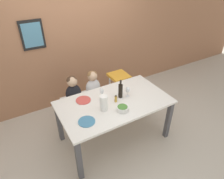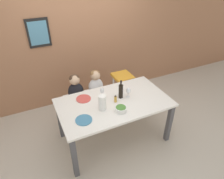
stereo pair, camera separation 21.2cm
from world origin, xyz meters
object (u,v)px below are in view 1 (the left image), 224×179
object	(u,v)px
wine_bottle	(120,90)
paper_towel_roll	(104,103)
chair_far_left	(75,104)
person_child_left	(73,89)
chair_far_center	(94,98)
chair_right_highchair	(119,82)
wine_glass_far	(102,91)
dinner_plate_front_left	(87,121)
salad_bowl_large	(122,108)
dinner_plate_back_left	(83,100)
wine_glass_near	(128,90)
person_child_center	(93,83)

from	to	relation	value
wine_bottle	paper_towel_roll	bearing A→B (deg)	-158.18
chair_far_left	person_child_left	xyz separation A→B (m)	(0.00, 0.00, 0.32)
chair_far_left	person_child_left	size ratio (longest dim) A/B	0.96
chair_far_center	chair_right_highchair	world-z (taller)	chair_right_highchair
wine_bottle	wine_glass_far	xyz separation A→B (m)	(-0.26, 0.13, -0.01)
chair_far_left	dinner_plate_front_left	world-z (taller)	dinner_plate_front_left
paper_towel_roll	salad_bowl_large	distance (m)	0.28
paper_towel_roll	wine_glass_far	distance (m)	0.31
dinner_plate_back_left	chair_far_left	bearing A→B (deg)	89.76
chair_right_highchair	dinner_plate_front_left	world-z (taller)	dinner_plate_front_left
person_child_left	paper_towel_roll	size ratio (longest dim) A/B	2.06
paper_towel_roll	person_child_left	bearing A→B (deg)	101.50
person_child_left	wine_glass_near	xyz separation A→B (m)	(0.66, -0.71, 0.16)
chair_far_center	wine_bottle	xyz separation A→B (m)	(0.16, -0.67, 0.49)
person_child_left	wine_glass_far	distance (m)	0.63
chair_far_left	chair_right_highchair	size ratio (longest dim) A/B	0.63
person_child_center	dinner_plate_back_left	xyz separation A→B (m)	(-0.38, -0.47, 0.05)
wine_bottle	salad_bowl_large	xyz separation A→B (m)	(-0.15, -0.30, -0.08)
chair_right_highchair	person_child_left	size ratio (longest dim) A/B	1.52
person_child_center	dinner_plate_front_left	size ratio (longest dim) A/B	2.12
person_child_left	wine_bottle	size ratio (longest dim) A/B	1.61
wine_bottle	dinner_plate_back_left	bearing A→B (deg)	159.22
chair_far_left	dinner_plate_back_left	distance (m)	0.60
person_child_left	dinner_plate_front_left	xyz separation A→B (m)	(-0.16, -0.94, 0.05)
chair_far_center	wine_glass_far	bearing A→B (deg)	-100.10
chair_far_center	salad_bowl_large	xyz separation A→B (m)	(0.01, -0.97, 0.42)
salad_bowl_large	dinner_plate_front_left	bearing A→B (deg)	176.15
dinner_plate_back_left	person_child_center	bearing A→B (deg)	50.74
chair_far_center	wine_glass_far	xyz separation A→B (m)	(-0.10, -0.54, 0.49)
wine_bottle	dinner_plate_front_left	xyz separation A→B (m)	(-0.70, -0.26, -0.12)
person_child_left	wine_bottle	bearing A→B (deg)	-51.16
person_child_left	dinner_plate_front_left	distance (m)	0.95
wine_bottle	dinner_plate_back_left	xyz separation A→B (m)	(-0.55, 0.21, -0.12)
person_child_center	salad_bowl_large	size ratio (longest dim) A/B	2.85
chair_far_center	dinner_plate_back_left	xyz separation A→B (m)	(-0.38, -0.47, 0.38)
chair_far_left	person_child_left	distance (m)	0.32
wine_glass_near	wine_bottle	bearing A→B (deg)	162.84
paper_towel_roll	person_child_center	bearing A→B (deg)	75.55
wine_glass_far	person_child_left	bearing A→B (deg)	117.73
person_child_left	wine_bottle	xyz separation A→B (m)	(0.54, -0.67, 0.17)
person_child_left	salad_bowl_large	xyz separation A→B (m)	(0.39, -0.98, 0.09)
chair_far_left	dinner_plate_front_left	bearing A→B (deg)	-99.48
person_child_left	wine_bottle	world-z (taller)	wine_bottle
chair_far_center	dinner_plate_back_left	distance (m)	0.71
chair_far_left	chair_far_center	world-z (taller)	same
wine_glass_far	dinner_plate_back_left	world-z (taller)	wine_glass_far
chair_far_left	wine_glass_near	bearing A→B (deg)	-47.14
chair_far_center	chair_right_highchair	distance (m)	0.59
wine_glass_near	chair_far_left	bearing A→B (deg)	132.86
chair_far_center	person_child_left	distance (m)	0.50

